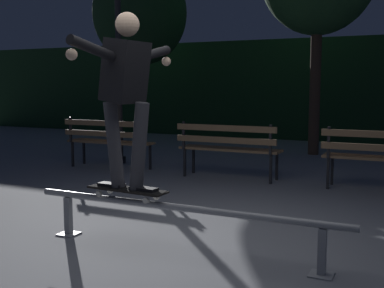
{
  "coord_description": "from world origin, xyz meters",
  "views": [
    {
      "loc": [
        1.89,
        -3.84,
        1.45
      ],
      "look_at": [
        -0.27,
        0.66,
        0.85
      ],
      "focal_mm": 46.35,
      "sensor_mm": 36.0,
      "label": 1
    }
  ],
  "objects": [
    {
      "name": "ground_plane",
      "position": [
        0.0,
        0.0,
        0.0
      ],
      "size": [
        90.0,
        90.0,
        0.0
      ],
      "primitive_type": "plane",
      "color": "slate"
    },
    {
      "name": "park_bench_left_center",
      "position": [
        -0.86,
        3.19,
        0.54
      ],
      "size": [
        1.6,
        0.41,
        0.88
      ],
      "color": "black",
      "rests_on": "ground"
    },
    {
      "name": "lamp_post_left",
      "position": [
        -3.26,
        3.82,
        2.48
      ],
      "size": [
        0.32,
        0.32,
        3.9
      ],
      "color": "black",
      "rests_on": "ground"
    },
    {
      "name": "skateboard",
      "position": [
        -0.53,
        -0.14,
        0.5
      ],
      "size": [
        0.79,
        0.26,
        0.09
      ],
      "color": "black",
      "rests_on": "grind_rail"
    },
    {
      "name": "tree_far_left",
      "position": [
        -4.7,
        6.92,
        3.2
      ],
      "size": [
        2.33,
        2.33,
        4.5
      ],
      "color": "#3D2D23",
      "rests_on": "ground"
    },
    {
      "name": "park_bench_leftmost",
      "position": [
        -3.09,
        3.19,
        0.54
      ],
      "size": [
        1.6,
        0.41,
        0.88
      ],
      "color": "black",
      "rests_on": "ground"
    },
    {
      "name": "skateboarder",
      "position": [
        -0.53,
        -0.14,
        1.44
      ],
      "size": [
        0.63,
        1.41,
        1.56
      ],
      "color": "black",
      "rests_on": "skateboard"
    },
    {
      "name": "grind_rail",
      "position": [
        0.0,
        -0.14,
        0.34
      ],
      "size": [
        2.96,
        0.18,
        0.43
      ],
      "color": "gray",
      "rests_on": "ground"
    },
    {
      "name": "hedge_backdrop",
      "position": [
        0.0,
        9.56,
        1.32
      ],
      "size": [
        24.0,
        1.2,
        2.64
      ],
      "primitive_type": "cube",
      "color": "black",
      "rests_on": "ground"
    },
    {
      "name": "park_bench_right_center",
      "position": [
        1.37,
        3.19,
        0.54
      ],
      "size": [
        1.6,
        0.41,
        0.88
      ],
      "color": "black",
      "rests_on": "ground"
    }
  ]
}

